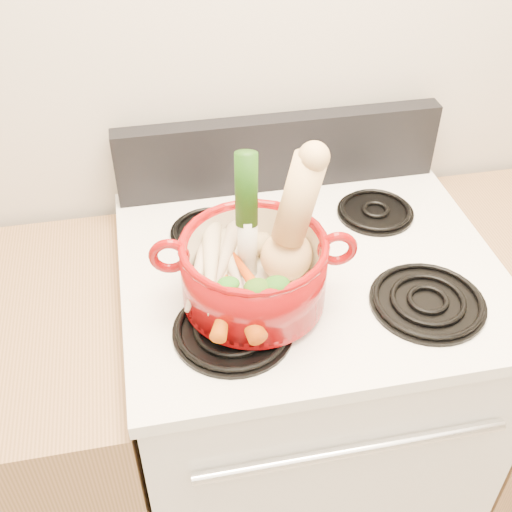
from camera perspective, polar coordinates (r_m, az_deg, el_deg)
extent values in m
cube|color=beige|center=(1.45, 1.87, 19.08)|extent=(3.50, 0.02, 2.60)
cube|color=white|center=(1.69, 3.93, -13.34)|extent=(0.76, 0.65, 0.92)
cube|color=white|center=(1.34, 4.82, -1.16)|extent=(0.78, 0.67, 0.03)
cube|color=black|center=(1.52, 2.08, 9.20)|extent=(0.76, 0.05, 0.18)
cylinder|color=silver|center=(1.25, 8.61, -16.76)|extent=(0.60, 0.02, 0.02)
cylinder|color=black|center=(1.18, -2.06, -6.49)|extent=(0.22, 0.22, 0.02)
cylinder|color=black|center=(1.28, 15.02, -3.85)|extent=(0.22, 0.22, 0.02)
cylinder|color=black|center=(1.41, -4.12, 2.27)|extent=(0.17, 0.17, 0.02)
cylinder|color=black|center=(1.49, 10.57, 3.99)|extent=(0.17, 0.17, 0.02)
cylinder|color=maroon|center=(1.18, -0.19, -1.34)|extent=(0.30, 0.30, 0.13)
torus|color=maroon|center=(1.16, -7.72, 0.01)|extent=(0.08, 0.03, 0.08)
torus|color=maroon|center=(1.17, 7.24, 0.66)|extent=(0.08, 0.03, 0.08)
cylinder|color=beige|center=(1.16, -0.79, 3.69)|extent=(0.05, 0.07, 0.27)
ellipsoid|color=tan|center=(1.27, -0.67, 0.99)|extent=(0.10, 0.08, 0.05)
cone|color=beige|center=(1.21, -1.91, -1.03)|extent=(0.10, 0.25, 0.07)
cone|color=beige|center=(1.20, -3.14, -1.45)|extent=(0.09, 0.20, 0.06)
cone|color=beige|center=(1.22, -2.48, 0.06)|extent=(0.07, 0.21, 0.06)
cone|color=beige|center=(1.19, -5.03, -1.18)|extent=(0.11, 0.19, 0.06)
cone|color=beige|center=(1.21, -2.75, 0.05)|extent=(0.12, 0.20, 0.06)
cone|color=beige|center=(1.18, -4.05, -0.89)|extent=(0.08, 0.23, 0.06)
cone|color=#DA4A0A|center=(1.15, -1.54, -4.31)|extent=(0.07, 0.18, 0.05)
cone|color=#CD5F0A|center=(1.13, -2.74, -4.72)|extent=(0.08, 0.14, 0.04)
cone|color=#C64609|center=(1.16, -0.14, -2.81)|extent=(0.08, 0.20, 0.05)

